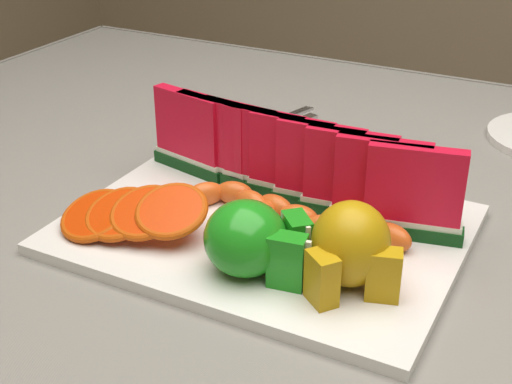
# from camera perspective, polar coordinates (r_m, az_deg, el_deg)

# --- Properties ---
(table) EXTENTS (1.40, 0.90, 0.75)m
(table) POSITION_cam_1_polar(r_m,az_deg,el_deg) (0.86, 7.31, -7.19)
(table) COLOR #542B1C
(table) RESTS_ON ground
(tablecloth) EXTENTS (1.53, 1.03, 0.20)m
(tablecloth) POSITION_cam_1_polar(r_m,az_deg,el_deg) (0.83, 7.56, -3.64)
(tablecloth) COLOR slate
(tablecloth) RESTS_ON table
(platter) EXTENTS (0.40, 0.30, 0.01)m
(platter) POSITION_cam_1_polar(r_m,az_deg,el_deg) (0.75, 0.70, -2.98)
(platter) COLOR silver
(platter) RESTS_ON tablecloth
(apple_cluster) EXTENTS (0.12, 0.10, 0.07)m
(apple_cluster) POSITION_cam_1_polar(r_m,az_deg,el_deg) (0.65, -0.22, -3.90)
(apple_cluster) COLOR #3A8018
(apple_cluster) RESTS_ON platter
(pear_cluster) EXTENTS (0.10, 0.10, 0.08)m
(pear_cluster) POSITION_cam_1_polar(r_m,az_deg,el_deg) (0.64, 7.60, -4.44)
(pear_cluster) COLOR #AF9015
(pear_cluster) RESTS_ON platter
(fork) EXTENTS (0.06, 0.19, 0.00)m
(fork) POSITION_cam_1_polar(r_m,az_deg,el_deg) (1.00, 1.74, 5.05)
(fork) COLOR silver
(fork) RESTS_ON tablecloth
(watermelon_row) EXTENTS (0.39, 0.07, 0.10)m
(watermelon_row) POSITION_cam_1_polar(r_m,az_deg,el_deg) (0.77, 2.83, 2.41)
(watermelon_row) COLOR #0F400F
(watermelon_row) RESTS_ON platter
(orange_fan_front) EXTENTS (0.16, 0.11, 0.05)m
(orange_fan_front) POSITION_cam_1_polar(r_m,az_deg,el_deg) (0.73, -9.83, -1.67)
(orange_fan_front) COLOR #E25912
(orange_fan_front) RESTS_ON platter
(orange_fan_back) EXTENTS (0.28, 0.10, 0.04)m
(orange_fan_back) POSITION_cam_1_polar(r_m,az_deg,el_deg) (0.83, 3.84, 2.25)
(orange_fan_back) COLOR #E25912
(orange_fan_back) RESTS_ON platter
(tangerine_segments) EXTENTS (0.26, 0.07, 0.03)m
(tangerine_segments) POSITION_cam_1_polar(r_m,az_deg,el_deg) (0.74, 3.08, -1.76)
(tangerine_segments) COLOR #D1510F
(tangerine_segments) RESTS_ON platter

